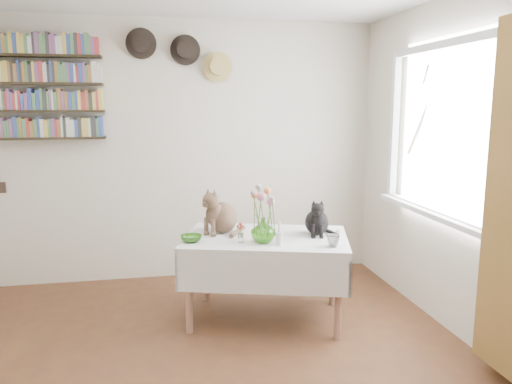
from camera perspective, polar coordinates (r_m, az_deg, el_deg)
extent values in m
cube|color=beige|center=(4.92, -9.61, 4.59)|extent=(4.04, 0.04, 2.54)
cube|color=white|center=(4.03, 20.45, 6.55)|extent=(0.01, 1.40, 1.20)
cube|color=white|center=(4.05, 21.00, 15.47)|extent=(0.06, 1.52, 0.06)
cube|color=white|center=(4.11, 19.93, -2.25)|extent=(0.06, 1.52, 0.06)
cube|color=white|center=(3.43, 26.84, 5.64)|extent=(0.06, 0.06, 1.20)
cube|color=white|center=(4.67, 15.75, 7.16)|extent=(0.06, 0.06, 1.20)
cube|color=white|center=(4.09, 19.57, -2.27)|extent=(0.12, 1.50, 0.04)
cube|color=white|center=(3.94, 1.15, -5.46)|extent=(1.44, 1.14, 0.05)
cylinder|color=#AB7A61|center=(3.82, -7.68, -11.41)|extent=(0.05, 0.05, 0.62)
cylinder|color=#AB7A61|center=(3.74, 9.41, -11.92)|extent=(0.05, 0.05, 0.62)
cylinder|color=#AB7A61|center=(4.42, -5.79, -8.38)|extent=(0.05, 0.05, 0.62)
cylinder|color=#AB7A61|center=(4.35, 8.80, -8.74)|extent=(0.05, 0.05, 0.62)
imported|color=#79CB4B|center=(3.73, 0.83, -4.36)|extent=(0.22, 0.22, 0.19)
imported|color=#79CB4B|center=(3.80, -7.41, -5.30)|extent=(0.22, 0.22, 0.05)
imported|color=white|center=(3.67, 8.78, -5.54)|extent=(0.13, 0.13, 0.09)
cylinder|color=white|center=(3.67, 2.66, -5.37)|extent=(0.05, 0.05, 0.10)
cylinder|color=white|center=(3.64, 2.67, -3.99)|extent=(0.02, 0.02, 0.08)
cylinder|color=white|center=(3.75, -1.77, -5.26)|extent=(0.04, 0.04, 0.07)
cone|color=white|center=(3.79, 9.32, -5.18)|extent=(0.06, 0.06, 0.08)
sphere|color=beige|center=(3.77, 9.34, -4.44)|extent=(0.03, 0.03, 0.03)
cylinder|color=#4C7233|center=(3.71, 0.35, -2.79)|extent=(0.01, 0.01, 0.30)
sphere|color=pink|center=(3.68, 0.36, -0.51)|extent=(0.07, 0.07, 0.07)
cylinder|color=#4C7233|center=(3.70, 1.51, -3.14)|extent=(0.01, 0.01, 0.26)
sphere|color=pink|center=(3.68, 1.52, -1.17)|extent=(0.06, 0.06, 0.06)
cylinder|color=#4C7233|center=(3.75, 1.64, -2.36)|extent=(0.01, 0.01, 0.34)
sphere|color=#FF8A48|center=(3.72, 1.65, 0.20)|extent=(0.06, 0.06, 0.06)
cylinder|color=#4C7233|center=(3.74, -0.19, -2.63)|extent=(0.01, 0.01, 0.31)
sphere|color=#FF8A48|center=(3.71, -0.19, -0.29)|extent=(0.05, 0.05, 0.05)
cylinder|color=#4C7233|center=(3.75, 0.68, -2.11)|extent=(0.01, 0.01, 0.37)
sphere|color=#999E93|center=(3.72, 0.69, 0.68)|extent=(0.04, 0.04, 0.04)
cylinder|color=#4C7233|center=(3.67, 0.17, -2.71)|extent=(0.01, 0.01, 0.33)
sphere|color=#999E93|center=(3.64, 0.17, -0.17)|extent=(0.04, 0.04, 0.04)
cylinder|color=#4C7233|center=(3.69, 2.03, -2.96)|extent=(0.01, 0.01, 0.29)
sphere|color=#999E93|center=(3.66, 2.05, -0.75)|extent=(0.04, 0.04, 0.04)
cube|color=black|center=(4.89, -22.67, 5.71)|extent=(1.00, 0.16, 0.02)
cube|color=black|center=(4.89, -22.85, 8.51)|extent=(1.00, 0.16, 0.02)
cube|color=black|center=(4.89, -23.04, 11.32)|extent=(1.00, 0.16, 0.02)
cube|color=black|center=(4.91, -23.24, 14.11)|extent=(1.00, 0.16, 0.02)
cylinder|color=black|center=(4.87, -13.00, 16.21)|extent=(0.28, 0.02, 0.28)
cylinder|color=black|center=(4.83, -13.01, 16.27)|extent=(0.16, 0.08, 0.16)
cylinder|color=black|center=(4.88, -8.09, 15.77)|extent=(0.28, 0.02, 0.28)
cylinder|color=black|center=(4.84, -8.06, 15.82)|extent=(0.16, 0.08, 0.16)
cylinder|color=tan|center=(4.89, -4.43, 14.05)|extent=(0.28, 0.02, 0.28)
cylinder|color=tan|center=(4.85, -4.37, 14.09)|extent=(0.16, 0.08, 0.16)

